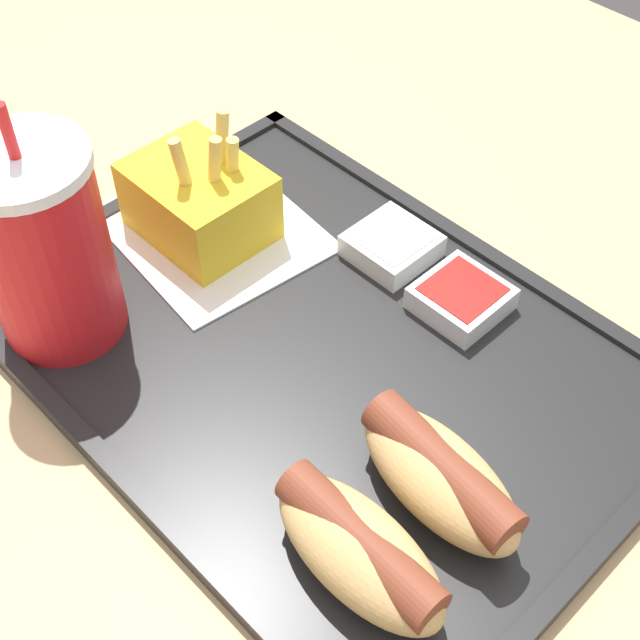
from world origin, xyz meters
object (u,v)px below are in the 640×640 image
(sauce_cup_mayo, at_px, (392,245))
(sauce_cup_ketchup, at_px, (461,298))
(soda_cup, at_px, (44,247))
(fries_carton, at_px, (200,201))
(hot_dog_far, at_px, (359,550))
(hot_dog_near, at_px, (440,476))

(sauce_cup_mayo, distance_m, sauce_cup_ketchup, 0.07)
(sauce_cup_ketchup, bearing_deg, soda_cup, 48.82)
(soda_cup, distance_m, fries_carton, 0.13)
(hot_dog_far, xyz_separation_m, hot_dog_near, (0.00, -0.06, 0.00))
(hot_dog_far, height_order, hot_dog_near, same)
(soda_cup, distance_m, sauce_cup_mayo, 0.24)
(soda_cup, height_order, sauce_cup_mayo, soda_cup)
(hot_dog_far, distance_m, hot_dog_near, 0.06)
(hot_dog_far, bearing_deg, sauce_cup_ketchup, -65.35)
(hot_dog_far, xyz_separation_m, sauce_cup_mayo, (0.16, -0.20, -0.01))
(fries_carton, distance_m, sauce_cup_ketchup, 0.20)
(soda_cup, bearing_deg, sauce_cup_mayo, -117.60)
(hot_dog_far, height_order, fries_carton, fries_carton)
(sauce_cup_ketchup, bearing_deg, fries_carton, 22.90)
(sauce_cup_mayo, bearing_deg, soda_cup, 62.40)
(hot_dog_far, relative_size, sauce_cup_mayo, 2.07)
(soda_cup, relative_size, sauce_cup_ketchup, 3.14)
(hot_dog_near, bearing_deg, sauce_cup_ketchup, -55.24)
(hot_dog_near, height_order, sauce_cup_ketchup, hot_dog_near)
(hot_dog_far, xyz_separation_m, fries_carton, (0.27, -0.11, 0.01))
(hot_dog_far, height_order, sauce_cup_ketchup, hot_dog_far)
(hot_dog_far, bearing_deg, hot_dog_near, -90.00)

